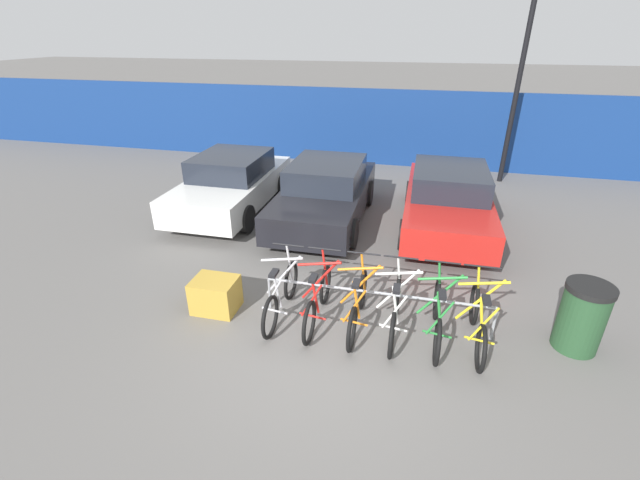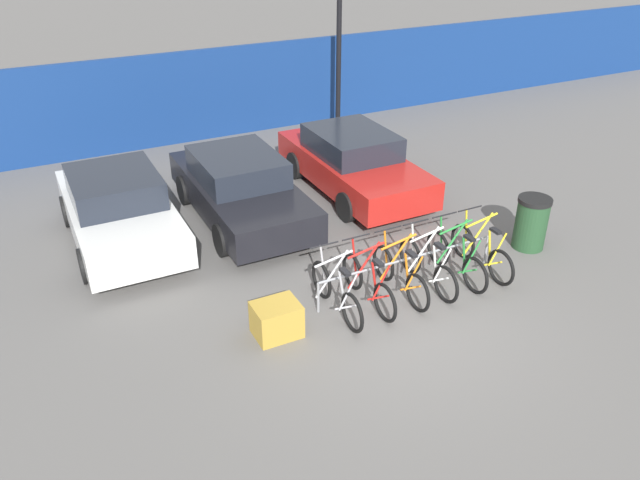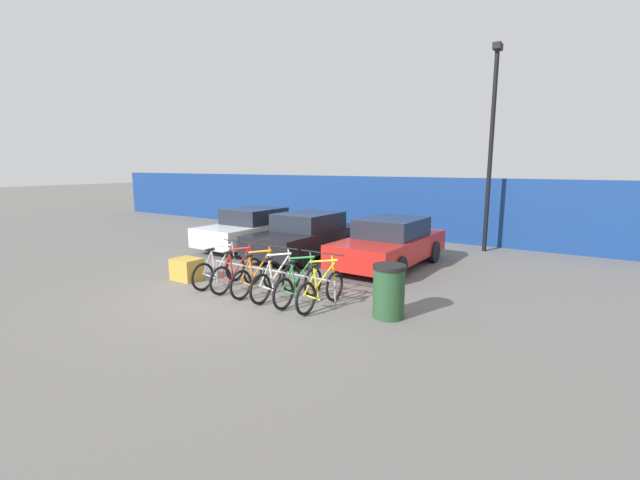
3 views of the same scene
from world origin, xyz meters
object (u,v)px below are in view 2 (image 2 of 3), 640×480
bike_rack (408,262)px  bicycle_white (427,267)px  bicycle_silver (336,293)px  bicycle_green (456,259)px  bicycle_yellow (481,252)px  car_white (119,209)px  car_red (353,162)px  bicycle_red (368,284)px  cargo_crate (277,320)px  car_black (240,188)px  bicycle_orange (400,275)px  trash_bin (531,223)px

bike_rack → bicycle_white: bicycle_white is taller
bicycle_silver → bicycle_green: size_ratio=1.00×
bike_rack → bicycle_yellow: 1.48m
bicycle_green → bicycle_yellow: same height
bicycle_yellow → car_white: (-5.54, 4.01, 0.31)m
car_red → bicycle_red: bearing=-116.1°
bicycle_silver → cargo_crate: (-1.09, -0.10, -0.10)m
car_red → car_black: bearing=-176.0°
bicycle_yellow → cargo_crate: (-4.03, -0.10, -0.10)m
bike_rack → bicycle_orange: (-0.26, -0.15, -0.11)m
bicycle_green → cargo_crate: bicycle_green is taller
bike_rack → trash_bin: trash_bin is taller
car_red → trash_bin: 4.21m
car_red → bicycle_silver: bearing=-122.4°
bike_rack → bicycle_green: (0.91, -0.15, -0.11)m
bicycle_orange → trash_bin: bicycle_orange is taller
bicycle_silver → bicycle_orange: same height
car_white → trash_bin: (6.93, -3.76, -0.17)m
car_white → cargo_crate: 4.40m
bicycle_orange → car_red: (1.38, 4.08, 0.31)m
bicycle_green → car_red: car_red is taller
bicycle_white → bicycle_yellow: same height
bicycle_orange → bicycle_yellow: bearing=-3.8°
bicycle_white → cargo_crate: bicycle_white is taller
bicycle_red → bicycle_orange: (0.62, 0.00, 0.00)m
bicycle_yellow → car_red: size_ratio=0.39×
bicycle_green → car_black: car_black is taller
bicycle_orange → bicycle_yellow: same height
bicycle_white → car_white: size_ratio=0.42×
bicycle_silver → bicycle_yellow: (2.95, 0.00, 0.00)m
bicycle_silver → bicycle_yellow: bearing=-1.1°
bike_rack → bicycle_silver: bicycle_silver is taller
bicycle_red → car_black: (-0.76, 3.89, 0.31)m
bike_rack → bicycle_green: 0.93m
bicycle_silver → trash_bin: size_ratio=1.66×
bicycle_orange → car_red: size_ratio=0.39×
car_black → trash_bin: bearing=-38.9°
car_black → cargo_crate: bearing=-102.9°
bicycle_red → car_red: 4.56m
bike_rack → bicycle_white: size_ratio=2.04×
car_white → bicycle_yellow: bearing=-35.9°
bicycle_red → bicycle_white: bearing=2.7°
bicycle_orange → cargo_crate: bicycle_orange is taller
bicycle_yellow → car_white: car_white is taller
car_red → cargo_crate: bearing=-131.4°
bicycle_yellow → trash_bin: bearing=7.4°
bike_rack → car_black: (-1.64, 3.74, 0.21)m
bicycle_silver → bicycle_green: bearing=-1.1°
bicycle_yellow → car_red: (-0.35, 4.08, 0.31)m
bicycle_silver → bicycle_red: bearing=-1.1°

